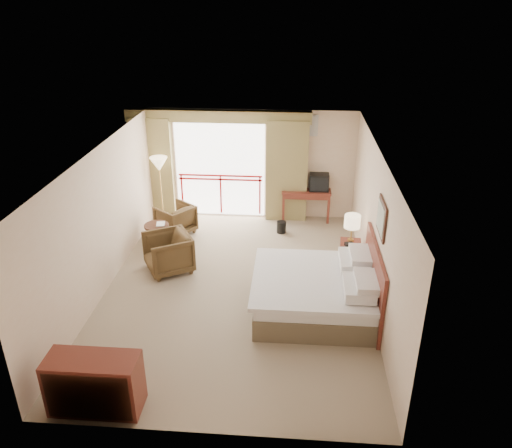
# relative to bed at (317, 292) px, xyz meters

# --- Properties ---
(floor) EXTENTS (7.00, 7.00, 0.00)m
(floor) POSITION_rel_bed_xyz_m (-1.50, 0.60, -0.38)
(floor) COLOR gray
(floor) RESTS_ON ground
(ceiling) EXTENTS (7.00, 7.00, 0.00)m
(ceiling) POSITION_rel_bed_xyz_m (-1.50, 0.60, 2.32)
(ceiling) COLOR white
(ceiling) RESTS_ON wall_back
(wall_back) EXTENTS (5.00, 0.00, 5.00)m
(wall_back) POSITION_rel_bed_xyz_m (-1.50, 4.10, 0.97)
(wall_back) COLOR beige
(wall_back) RESTS_ON ground
(wall_front) EXTENTS (5.00, 0.00, 5.00)m
(wall_front) POSITION_rel_bed_xyz_m (-1.50, -2.90, 0.97)
(wall_front) COLOR beige
(wall_front) RESTS_ON ground
(wall_left) EXTENTS (0.00, 7.00, 7.00)m
(wall_left) POSITION_rel_bed_xyz_m (-4.00, 0.60, 0.97)
(wall_left) COLOR beige
(wall_left) RESTS_ON ground
(wall_right) EXTENTS (0.00, 7.00, 7.00)m
(wall_right) POSITION_rel_bed_xyz_m (1.00, 0.60, 0.97)
(wall_right) COLOR beige
(wall_right) RESTS_ON ground
(balcony_door) EXTENTS (2.40, 0.00, 2.40)m
(balcony_door) POSITION_rel_bed_xyz_m (-2.30, 4.08, 0.82)
(balcony_door) COLOR white
(balcony_door) RESTS_ON wall_back
(balcony_railing) EXTENTS (2.09, 0.03, 1.02)m
(balcony_railing) POSITION_rel_bed_xyz_m (-2.30, 4.06, 0.44)
(balcony_railing) COLOR #A70E10
(balcony_railing) RESTS_ON wall_back
(curtain_left) EXTENTS (1.00, 0.26, 2.50)m
(curtain_left) POSITION_rel_bed_xyz_m (-3.95, 3.95, 0.87)
(curtain_left) COLOR olive
(curtain_left) RESTS_ON wall_back
(curtain_right) EXTENTS (1.00, 0.26, 2.50)m
(curtain_right) POSITION_rel_bed_xyz_m (-0.65, 3.95, 0.87)
(curtain_right) COLOR olive
(curtain_right) RESTS_ON wall_back
(valance) EXTENTS (4.40, 0.22, 0.28)m
(valance) POSITION_rel_bed_xyz_m (-2.30, 3.98, 2.17)
(valance) COLOR olive
(valance) RESTS_ON wall_back
(hvac_vent) EXTENTS (0.50, 0.04, 0.50)m
(hvac_vent) POSITION_rel_bed_xyz_m (-0.20, 4.07, 1.97)
(hvac_vent) COLOR silver
(hvac_vent) RESTS_ON wall_back
(bed) EXTENTS (2.13, 2.06, 0.97)m
(bed) POSITION_rel_bed_xyz_m (0.00, 0.00, 0.00)
(bed) COLOR brown
(bed) RESTS_ON floor
(headboard) EXTENTS (0.06, 2.10, 1.30)m
(headboard) POSITION_rel_bed_xyz_m (0.96, 0.00, 0.27)
(headboard) COLOR maroon
(headboard) RESTS_ON wall_right
(framed_art) EXTENTS (0.04, 0.72, 0.60)m
(framed_art) POSITION_rel_bed_xyz_m (0.97, 0.00, 1.47)
(framed_art) COLOR black
(framed_art) RESTS_ON wall_right
(nightstand) EXTENTS (0.45, 0.53, 0.59)m
(nightstand) POSITION_rel_bed_xyz_m (0.72, 1.54, -0.08)
(nightstand) COLOR maroon
(nightstand) RESTS_ON floor
(table_lamp) EXTENTS (0.32, 0.32, 0.57)m
(table_lamp) POSITION_rel_bed_xyz_m (0.72, 1.59, 0.66)
(table_lamp) COLOR tan
(table_lamp) RESTS_ON nightstand
(phone) EXTENTS (0.19, 0.16, 0.07)m
(phone) POSITION_rel_bed_xyz_m (0.67, 1.39, 0.25)
(phone) COLOR black
(phone) RESTS_ON nightstand
(desk) EXTENTS (1.20, 0.58, 0.78)m
(desk) POSITION_rel_bed_xyz_m (-0.15, 4.02, 0.23)
(desk) COLOR maroon
(desk) RESTS_ON floor
(tv) EXTENTS (0.47, 0.37, 0.42)m
(tv) POSITION_rel_bed_xyz_m (0.15, 3.96, 0.61)
(tv) COLOR black
(tv) RESTS_ON desk
(coffee_maker) EXTENTS (0.14, 0.14, 0.24)m
(coffee_maker) POSITION_rel_bed_xyz_m (-0.50, 3.97, 0.52)
(coffee_maker) COLOR black
(coffee_maker) RESTS_ON desk
(cup) EXTENTS (0.07, 0.07, 0.09)m
(cup) POSITION_rel_bed_xyz_m (-0.35, 3.92, 0.45)
(cup) COLOR white
(cup) RESTS_ON desk
(wastebasket) EXTENTS (0.27, 0.27, 0.28)m
(wastebasket) POSITION_rel_bed_xyz_m (-0.73, 3.12, -0.24)
(wastebasket) COLOR black
(wastebasket) RESTS_ON floor
(armchair_far) EXTENTS (1.07, 1.06, 0.70)m
(armchair_far) POSITION_rel_bed_xyz_m (-3.21, 2.91, -0.38)
(armchair_far) COLOR #44311B
(armchair_far) RESTS_ON floor
(armchair_near) EXTENTS (1.19, 1.18, 0.80)m
(armchair_near) POSITION_rel_bed_xyz_m (-2.97, 1.19, -0.38)
(armchair_near) COLOR #44311B
(armchair_near) RESTS_ON floor
(side_table) EXTENTS (0.54, 0.54, 0.59)m
(side_table) POSITION_rel_bed_xyz_m (-3.43, 2.07, 0.03)
(side_table) COLOR black
(side_table) RESTS_ON floor
(book) EXTENTS (0.22, 0.28, 0.02)m
(book) POSITION_rel_bed_xyz_m (-3.43, 2.07, 0.22)
(book) COLOR white
(book) RESTS_ON side_table
(floor_lamp) EXTENTS (0.42, 0.42, 1.66)m
(floor_lamp) POSITION_rel_bed_xyz_m (-3.68, 3.53, 1.05)
(floor_lamp) COLOR tan
(floor_lamp) RESTS_ON floor
(dresser) EXTENTS (1.25, 0.53, 0.83)m
(dresser) POSITION_rel_bed_xyz_m (-3.07, -2.57, 0.04)
(dresser) COLOR maroon
(dresser) RESTS_ON floor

